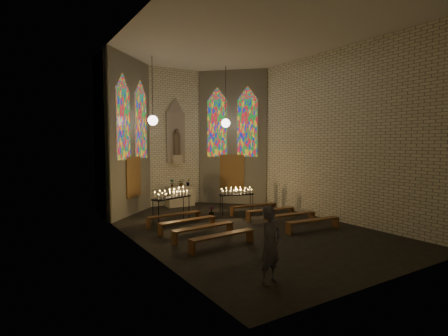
{
  "coord_description": "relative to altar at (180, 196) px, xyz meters",
  "views": [
    {
      "loc": [
        -7.43,
        -10.68,
        3.18
      ],
      "look_at": [
        -0.0,
        1.21,
        2.2
      ],
      "focal_mm": 28.0,
      "sensor_mm": 36.0,
      "label": 1
    }
  ],
  "objects": [
    {
      "name": "floor",
      "position": [
        0.0,
        -5.45,
        -0.5
      ],
      "size": [
        12.0,
        12.0,
        0.0
      ],
      "primitive_type": "plane",
      "color": "black",
      "rests_on": "ground"
    },
    {
      "name": "room",
      "position": [
        -0.0,
        -2.08,
        3.22
      ],
      "size": [
        8.22,
        12.43,
        7.0
      ],
      "color": "beige",
      "rests_on": "ground"
    },
    {
      "name": "altar",
      "position": [
        0.0,
        0.0,
        0.0
      ],
      "size": [
        1.4,
        0.6,
        1.0
      ],
      "primitive_type": "cube",
      "color": "#C0B79C",
      "rests_on": "ground"
    },
    {
      "name": "flower_vase_left",
      "position": [
        -0.41,
        0.07,
        0.7
      ],
      "size": [
        0.24,
        0.2,
        0.39
      ],
      "primitive_type": "imported",
      "rotation": [
        0.0,
        0.0,
        -0.36
      ],
      "color": "#4C723F",
      "rests_on": "altar"
    },
    {
      "name": "flower_vase_center",
      "position": [
        0.1,
        0.06,
        0.68
      ],
      "size": [
        0.36,
        0.32,
        0.37
      ],
      "primitive_type": "imported",
      "rotation": [
        0.0,
        0.0,
        -0.11
      ],
      "color": "#4C723F",
      "rests_on": "altar"
    },
    {
      "name": "flower_vase_right",
      "position": [
        0.5,
        0.06,
        0.69
      ],
      "size": [
        0.25,
        0.22,
        0.39
      ],
      "primitive_type": "imported",
      "rotation": [
        0.0,
        0.0,
        0.27
      ],
      "color": "#4C723F",
      "rests_on": "altar"
    },
    {
      "name": "aisle_flower_pot",
      "position": [
        0.1,
        -3.04,
        -0.28
      ],
      "size": [
        0.31,
        0.31,
        0.44
      ],
      "primitive_type": "imported",
      "rotation": [
        0.0,
        0.0,
        -0.35
      ],
      "color": "#4C723F",
      "rests_on": "ground"
    },
    {
      "name": "votive_stand_left",
      "position": [
        -1.87,
        -3.25,
        0.61
      ],
      "size": [
        1.8,
        0.98,
        1.29
      ],
      "rotation": [
        0.0,
        0.0,
        0.34
      ],
      "color": "black",
      "rests_on": "ground"
    },
    {
      "name": "votive_stand_right",
      "position": [
        1.29,
        -3.23,
        0.48
      ],
      "size": [
        1.6,
        0.71,
        1.14
      ],
      "rotation": [
        0.0,
        0.0,
        -0.23
      ],
      "color": "black",
      "rests_on": "ground"
    },
    {
      "name": "pew_left_0",
      "position": [
        -1.93,
        -3.64,
        -0.15
      ],
      "size": [
        2.27,
        0.51,
        0.43
      ],
      "rotation": [
        0.0,
        0.0,
        0.09
      ],
      "color": "brown",
      "rests_on": "ground"
    },
    {
      "name": "pew_right_0",
      "position": [
        1.93,
        -3.64,
        -0.15
      ],
      "size": [
        2.27,
        0.51,
        0.43
      ],
      "rotation": [
        0.0,
        0.0,
        -0.09
      ],
      "color": "brown",
      "rests_on": "ground"
    },
    {
      "name": "pew_left_1",
      "position": [
        -1.93,
        -4.84,
        -0.15
      ],
      "size": [
        2.27,
        0.51,
        0.43
      ],
      "rotation": [
        0.0,
        0.0,
        0.09
      ],
      "color": "brown",
      "rests_on": "ground"
    },
    {
      "name": "pew_right_1",
      "position": [
        1.93,
        -4.84,
        -0.15
      ],
      "size": [
        2.27,
        0.51,
        0.43
      ],
      "rotation": [
        0.0,
        0.0,
        -0.09
      ],
      "color": "brown",
      "rests_on": "ground"
    },
    {
      "name": "pew_left_2",
      "position": [
        -1.93,
        -6.04,
        -0.15
      ],
      "size": [
        2.27,
        0.51,
        0.43
      ],
      "rotation": [
        0.0,
        0.0,
        0.09
      ],
      "color": "brown",
      "rests_on": "ground"
    },
    {
      "name": "pew_right_2",
      "position": [
        1.93,
        -6.04,
        -0.15
      ],
      "size": [
        2.27,
        0.51,
        0.43
      ],
      "rotation": [
        0.0,
        0.0,
        -0.09
      ],
      "color": "brown",
      "rests_on": "ground"
    },
    {
      "name": "pew_left_3",
      "position": [
        -1.93,
        -7.24,
        -0.15
      ],
      "size": [
        2.27,
        0.51,
        0.43
      ],
      "rotation": [
        0.0,
        0.0,
        0.09
      ],
      "color": "brown",
      "rests_on": "ground"
    },
    {
      "name": "pew_right_3",
      "position": [
        1.93,
        -7.24,
        -0.15
      ],
      "size": [
        2.27,
        0.51,
        0.43
      ],
      "rotation": [
        0.0,
        0.0,
        -0.09
      ],
      "color": "brown",
      "rests_on": "ground"
    },
    {
      "name": "visitor",
      "position": [
        -2.41,
        -10.09,
        0.38
      ],
      "size": [
        0.72,
        0.56,
        1.77
      ],
      "primitive_type": "imported",
      "rotation": [
        0.0,
        0.0,
        0.23
      ],
      "color": "#4D4C56",
      "rests_on": "ground"
    }
  ]
}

